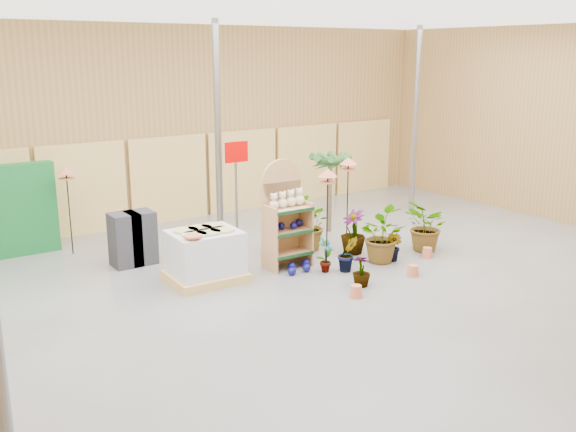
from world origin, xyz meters
name	(u,v)px	position (x,y,z in m)	size (l,w,h in m)	color
room	(293,155)	(0.00, 0.91, 2.21)	(15.20, 12.10, 4.70)	slate
display_shelf	(284,218)	(0.36, 1.72, 0.91)	(0.85, 0.54, 1.99)	tan
teddy_bears	(288,200)	(0.38, 1.62, 1.26)	(0.74, 0.19, 0.32)	beige
gazing_balls_shelf	(287,226)	(0.36, 1.60, 0.78)	(0.73, 0.25, 0.14)	#0D0E5F
gazing_balls_floor	(299,267)	(0.38, 1.27, 0.07)	(0.63, 0.39, 0.15)	#0D0E5F
pallet_stack	(205,256)	(-1.25, 1.78, 0.45)	(1.31, 1.11, 0.94)	tan
charcoal_planters	(133,239)	(-1.93, 3.36, 0.50)	(0.80, 0.50, 1.00)	#242429
trellis_stock	(2,212)	(-3.80, 5.20, 0.90)	(2.00, 0.30, 1.80)	#126429
offer_sign	(236,174)	(0.10, 2.98, 1.57)	(0.50, 0.08, 2.20)	gray
bird_table_front	(328,176)	(0.73, 0.91, 1.77)	(0.34, 0.34, 1.91)	black
bird_table_right	(348,164)	(1.95, 1.80, 1.75)	(0.34, 0.34, 1.88)	black
bird_table_back	(66,173)	(-2.69, 4.67, 1.62)	(0.34, 0.34, 1.75)	black
palm	(330,161)	(2.51, 3.08, 1.59)	(0.70, 0.70, 1.86)	brown
potted_plant_0	(325,255)	(0.74, 0.95, 0.33)	(0.35, 0.24, 0.66)	#275822
potted_plant_1	(348,254)	(1.10, 0.76, 0.34)	(0.37, 0.30, 0.67)	#275822
potted_plant_2	(379,235)	(1.96, 0.87, 0.51)	(0.93, 0.80, 1.03)	#275822
potted_plant_3	(353,232)	(1.88, 1.53, 0.44)	(0.49, 0.49, 0.88)	#275822
potted_plant_5	(284,241)	(0.63, 2.13, 0.33)	(0.36, 0.29, 0.65)	#275822
potted_plant_6	(306,225)	(1.27, 2.25, 0.52)	(0.93, 0.80, 1.03)	#275822
potted_plant_7	(361,271)	(0.80, 0.04, 0.28)	(0.31, 0.31, 0.56)	#275822
potted_plant_9	(394,246)	(2.20, 0.70, 0.30)	(0.33, 0.26, 0.59)	#275822
potted_plant_10	(427,226)	(3.19, 0.80, 0.51)	(0.92, 0.80, 1.02)	#275822
potted_plant_11	(273,234)	(0.65, 2.52, 0.37)	(0.41, 0.41, 0.74)	#275822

